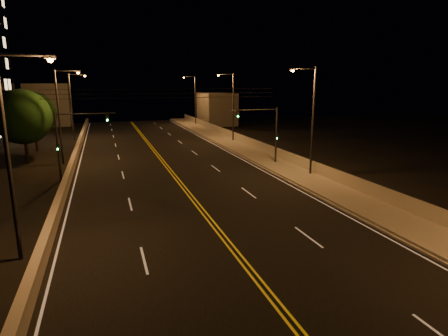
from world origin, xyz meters
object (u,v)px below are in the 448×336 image
object	(u,v)px
streetlight_5	(61,111)
tree_1	(34,114)
streetlight_2	(231,103)
traffic_signal_left	(70,137)
streetlight_6	(73,102)
tree_0	(23,117)
traffic_signal_right	(267,129)
streetlight_1	(311,115)
streetlight_4	(13,146)
streetlight_3	(194,97)

from	to	relation	value
streetlight_5	tree_1	bearing A→B (deg)	113.34
streetlight_2	traffic_signal_left	world-z (taller)	streetlight_2
streetlight_6	tree_1	world-z (taller)	streetlight_6
tree_0	traffic_signal_right	bearing A→B (deg)	-20.61
streetlight_1	tree_0	size ratio (longest dim) A/B	1.25
streetlight_4	streetlight_5	size ratio (longest dim) A/B	1.00
streetlight_5	tree_0	world-z (taller)	streetlight_5
traffic_signal_right	tree_1	distance (m)	29.18
streetlight_5	streetlight_6	world-z (taller)	same
streetlight_6	tree_1	size ratio (longest dim) A/B	1.32
streetlight_4	traffic_signal_right	world-z (taller)	streetlight_4
streetlight_3	tree_1	size ratio (longest dim) A/B	1.32
streetlight_5	traffic_signal_right	size ratio (longest dim) A/B	1.63
streetlight_4	tree_0	world-z (taller)	streetlight_4
streetlight_4	tree_1	size ratio (longest dim) A/B	1.32
traffic_signal_right	streetlight_4	bearing A→B (deg)	-141.61
streetlight_6	traffic_signal_right	xyz separation A→B (m)	(19.92, -24.83, -1.79)
streetlight_5	streetlight_1	bearing A→B (deg)	-30.72
streetlight_1	streetlight_3	size ratio (longest dim) A/B	1.00
tree_0	streetlight_5	bearing A→B (deg)	-25.21
traffic_signal_left	streetlight_3	bearing A→B (deg)	62.19
streetlight_5	streetlight_2	bearing A→B (deg)	21.92
streetlight_4	streetlight_6	world-z (taller)	same
traffic_signal_right	tree_0	size ratio (longest dim) A/B	0.76
streetlight_6	tree_0	world-z (taller)	streetlight_6
streetlight_4	traffic_signal_left	bearing A→B (deg)	85.83
streetlight_3	streetlight_4	bearing A→B (deg)	-111.57
tree_0	streetlight_4	bearing A→B (deg)	-80.94
streetlight_6	tree_0	bearing A→B (deg)	-103.98
streetlight_3	tree_0	xyz separation A→B (m)	(-25.42, -29.55, -0.66)
streetlight_2	streetlight_4	xyz separation A→B (m)	(-21.47, -31.54, 0.00)
streetlight_5	traffic_signal_right	world-z (taller)	streetlight_5
streetlight_3	traffic_signal_right	bearing A→B (deg)	-92.31
streetlight_6	traffic_signal_right	size ratio (longest dim) A/B	1.63
streetlight_2	tree_0	bearing A→B (deg)	-165.06
streetlight_2	tree_0	xyz separation A→B (m)	(-25.42, -6.78, -0.66)
streetlight_5	streetlight_6	xyz separation A→B (m)	(0.00, 17.71, 0.00)
streetlight_2	streetlight_5	distance (m)	23.14
streetlight_4	tree_1	xyz separation A→B (m)	(-4.08, 32.35, -0.92)
streetlight_1	traffic_signal_right	world-z (taller)	streetlight_1
streetlight_3	traffic_signal_right	size ratio (longest dim) A/B	1.63
traffic_signal_left	tree_1	distance (m)	17.40
streetlight_3	streetlight_5	size ratio (longest dim) A/B	1.00
streetlight_1	streetlight_4	bearing A→B (deg)	-154.73
traffic_signal_left	tree_0	bearing A→B (deg)	119.61
streetlight_2	traffic_signal_right	size ratio (longest dim) A/B	1.63
traffic_signal_left	streetlight_1	bearing A→B (deg)	-15.52
streetlight_2	streetlight_6	world-z (taller)	same
traffic_signal_right	streetlight_2	bearing A→B (deg)	84.38
streetlight_5	tree_0	distance (m)	4.41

